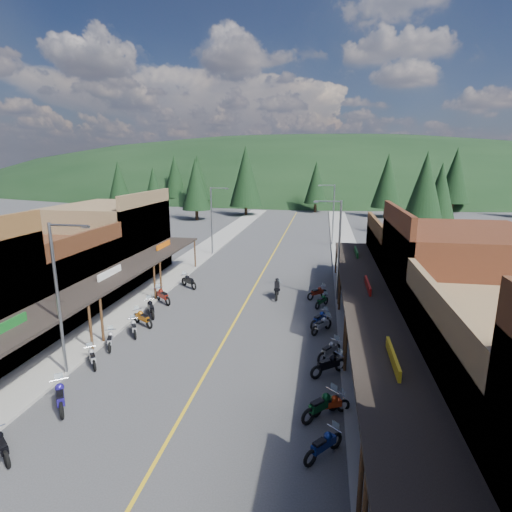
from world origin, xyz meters
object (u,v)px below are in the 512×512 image
at_px(shop_east_2, 455,286).
at_px(streetlight_1, 213,218).
at_px(streetlight_3, 332,212).
at_px(pine_9, 440,191).
at_px(pine_4, 387,181).
at_px(pine_0, 119,182).
at_px(pine_11, 425,188).
at_px(bike_west_5, 92,357).
at_px(bike_west_11, 189,281).
at_px(bike_west_8, 143,317).
at_px(bike_east_8, 322,324).
at_px(bike_west_10, 163,295).
at_px(rider_on_bike, 277,290).
at_px(bike_west_6, 110,339).
at_px(shop_west_3, 112,241).
at_px(pine_2, 246,176).
at_px(bike_east_6, 329,364).
at_px(pine_10, 196,184).
at_px(shop_west_2, 46,280).
at_px(pine_8, 154,192).
at_px(bike_east_5, 330,404).
at_px(pine_7, 175,176).
at_px(bike_east_3, 324,444).
at_px(streetlight_2, 337,246).
at_px(pine_5, 455,175).
at_px(pine_1, 198,177).
at_px(pedestrian_east_a, 365,374).
at_px(pine_3, 316,182).
at_px(bike_east_11, 317,292).
at_px(bike_west_3, 1,444).
at_px(bike_east_7, 329,350).
at_px(streetlight_0, 60,294).
at_px(bike_east_4, 322,404).
at_px(pedestrian_east_b, 352,282).
at_px(bike_east_10, 322,300).
at_px(bike_west_7, 134,327).
at_px(shop_east_3, 418,263).
at_px(bike_west_4, 60,395).
at_px(bike_west_9, 151,307).

xyz_separation_m(shop_east_2, streetlight_1, (-20.74, 20.30, 0.94)).
distance_m(streetlight_1, streetlight_3, 16.04).
bearing_deg(pine_9, pine_4, 111.80).
height_order(pine_0, pine_11, pine_11).
bearing_deg(bike_west_5, bike_west_11, 47.78).
bearing_deg(bike_west_5, streetlight_3, 29.53).
distance_m(bike_west_8, bike_east_8, 11.97).
distance_m(bike_west_10, bike_east_8, 12.86).
height_order(streetlight_1, rider_on_bike, streetlight_1).
bearing_deg(bike_west_6, shop_west_3, 92.50).
distance_m(pine_2, bike_east_6, 64.31).
relative_size(pine_0, pine_10, 0.95).
xyz_separation_m(shop_west_2, pine_2, (3.75, 56.30, 5.46)).
relative_size(streetlight_3, pine_8, 0.80).
bearing_deg(bike_east_8, pine_10, 151.61).
distance_m(shop_west_2, streetlight_1, 21.50).
bearing_deg(bike_east_5, pine_7, 179.67).
distance_m(bike_west_10, bike_east_3, 19.51).
xyz_separation_m(streetlight_2, streetlight_3, (0.00, 22.00, 0.00)).
bearing_deg(pine_7, pine_5, -3.47).
xyz_separation_m(pine_1, pedestrian_east_a, (32.04, -75.02, -6.31)).
height_order(streetlight_3, pine_3, pine_3).
relative_size(bike_east_11, rider_on_bike, 0.85).
bearing_deg(streetlight_1, bike_west_11, -84.23).
height_order(bike_west_3, bike_east_7, bike_east_7).
height_order(streetlight_0, streetlight_1, same).
bearing_deg(streetlight_2, shop_west_2, -163.08).
distance_m(pine_8, pine_11, 42.06).
height_order(pine_11, bike_east_4, pine_11).
bearing_deg(pedestrian_east_b, bike_east_8, 33.84).
bearing_deg(bike_east_5, streetlight_1, 179.46).
bearing_deg(bike_east_10, shop_west_2, -138.45).
distance_m(pine_2, pine_7, 28.44).
relative_size(pine_11, bike_west_10, 5.34).
bearing_deg(bike_west_7, pine_3, 49.98).
distance_m(pine_7, bike_east_10, 79.60).
xyz_separation_m(pine_5, rider_on_bike, (-31.68, -64.12, -7.29)).
bearing_deg(streetlight_2, shop_east_2, -42.68).
xyz_separation_m(bike_west_7, pedestrian_east_b, (14.26, 10.75, 0.44)).
distance_m(shop_east_2, pine_5, 73.29).
height_order(shop_west_2, bike_west_8, shop_west_2).
distance_m(streetlight_0, streetlight_1, 28.00).
height_order(shop_east_3, bike_east_8, shop_east_3).
relative_size(bike_west_4, bike_west_6, 1.20).
distance_m(pine_9, bike_west_7, 55.01).
bearing_deg(bike_east_3, bike_west_9, 175.61).
height_order(pine_8, pine_9, pine_9).
bearing_deg(rider_on_bike, bike_east_11, 2.66).
distance_m(bike_west_5, rider_on_bike, 15.41).
bearing_deg(shop_east_3, bike_west_8, -151.70).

